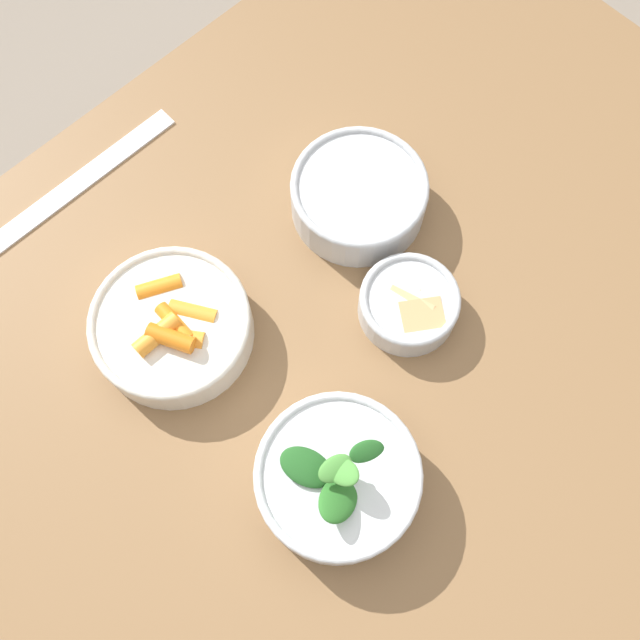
{
  "coord_description": "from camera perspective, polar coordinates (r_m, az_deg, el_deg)",
  "views": [
    {
      "loc": [
        -0.22,
        -0.18,
        1.56
      ],
      "look_at": [
        -0.02,
        0.02,
        0.78
      ],
      "focal_mm": 40.0,
      "sensor_mm": 36.0,
      "label": 1
    }
  ],
  "objects": [
    {
      "name": "ruler",
      "position": [
        0.99,
        -18.81,
        10.3
      ],
      "size": [
        0.3,
        0.03,
        0.0
      ],
      "color": "silver",
      "rests_on": "dining_table"
    },
    {
      "name": "bowl_cookies",
      "position": [
        0.85,
        7.11,
        1.25
      ],
      "size": [
        0.12,
        0.12,
        0.04
      ],
      "color": "silver",
      "rests_on": "dining_table"
    },
    {
      "name": "bowl_carrots",
      "position": [
        0.84,
        -11.71,
        -0.45
      ],
      "size": [
        0.19,
        0.19,
        0.07
      ],
      "color": "silver",
      "rests_on": "dining_table"
    },
    {
      "name": "dining_table",
      "position": [
        0.95,
        1.85,
        -2.94
      ],
      "size": [
        1.25,
        0.93,
        0.75
      ],
      "color": "olive",
      "rests_on": "ground_plane"
    },
    {
      "name": "ground_plane",
      "position": [
        1.58,
        1.14,
        -9.92
      ],
      "size": [
        10.0,
        10.0,
        0.0
      ],
      "primitive_type": "plane",
      "color": "gray"
    },
    {
      "name": "bowl_greens",
      "position": [
        0.78,
        1.34,
        -12.52
      ],
      "size": [
        0.18,
        0.18,
        0.1
      ],
      "color": "silver",
      "rests_on": "dining_table"
    },
    {
      "name": "bowl_beans_hotdog",
      "position": [
        0.9,
        3.11,
        9.83
      ],
      "size": [
        0.17,
        0.17,
        0.06
      ],
      "color": "silver",
      "rests_on": "dining_table"
    }
  ]
}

